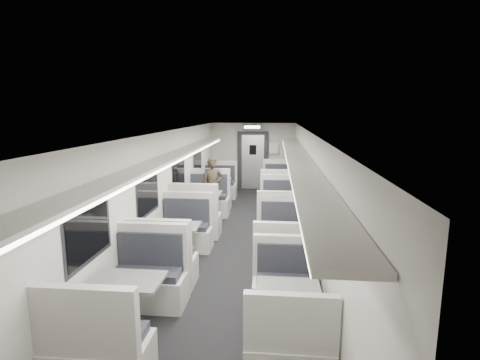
% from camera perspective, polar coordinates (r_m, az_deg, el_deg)
% --- Properties ---
extents(room, '(3.24, 12.24, 2.64)m').
position_cam_1_polar(room, '(7.69, -0.76, -1.67)').
color(room, black).
rests_on(room, ground).
extents(booth_left_a, '(1.10, 2.22, 1.19)m').
position_cam_1_polar(booth_left_a, '(11.54, -3.72, -1.66)').
color(booth_left_a, '#ABA7A1').
rests_on(booth_left_a, room).
extents(booth_left_b, '(1.16, 2.35, 1.26)m').
position_cam_1_polar(booth_left_b, '(9.45, -5.82, -4.28)').
color(booth_left_b, '#ABA7A1').
rests_on(booth_left_b, room).
extents(booth_left_c, '(1.07, 2.18, 1.16)m').
position_cam_1_polar(booth_left_c, '(7.12, -9.80, -9.62)').
color(booth_left_c, '#ABA7A1').
rests_on(booth_left_c, room).
extents(booth_left_d, '(1.09, 2.22, 1.19)m').
position_cam_1_polar(booth_left_d, '(5.14, -16.82, -18.10)').
color(booth_left_d, '#ABA7A1').
rests_on(booth_left_d, room).
extents(booth_right_a, '(1.16, 2.36, 1.26)m').
position_cam_1_polar(booth_right_a, '(11.38, 6.27, -1.76)').
color(booth_right_a, '#ABA7A1').
rests_on(booth_right_a, room).
extents(booth_right_b, '(1.10, 2.23, 1.19)m').
position_cam_1_polar(booth_right_b, '(8.93, 6.46, -5.31)').
color(booth_right_b, '#ABA7A1').
rests_on(booth_right_b, room).
extents(booth_right_c, '(1.03, 2.09, 1.12)m').
position_cam_1_polar(booth_right_c, '(7.03, 6.71, -9.96)').
color(booth_right_c, '#ABA7A1').
rests_on(booth_right_c, room).
extents(booth_right_d, '(0.95, 1.94, 1.04)m').
position_cam_1_polar(booth_right_d, '(5.01, 7.23, -19.14)').
color(booth_right_d, '#ABA7A1').
rests_on(booth_right_d, room).
extents(passenger, '(0.63, 0.46, 1.59)m').
position_cam_1_polar(passenger, '(10.24, -4.16, -0.95)').
color(passenger, black).
rests_on(passenger, room).
extents(window_a, '(0.02, 1.18, 0.84)m').
position_cam_1_polar(window_a, '(11.21, -6.45, 2.88)').
color(window_a, black).
rests_on(window_a, room).
extents(window_b, '(0.02, 1.18, 0.84)m').
position_cam_1_polar(window_b, '(9.10, -9.29, 1.04)').
color(window_b, black).
rests_on(window_b, room).
extents(window_c, '(0.02, 1.18, 0.84)m').
position_cam_1_polar(window_c, '(7.03, -13.82, -1.89)').
color(window_c, black).
rests_on(window_c, room).
extents(window_d, '(0.02, 1.18, 0.84)m').
position_cam_1_polar(window_d, '(5.07, -22.02, -7.12)').
color(window_d, black).
rests_on(window_d, room).
extents(luggage_rack_left, '(0.46, 10.40, 0.09)m').
position_cam_1_polar(luggage_rack_left, '(7.52, -10.51, 3.41)').
color(luggage_rack_left, '#ABA7A1').
rests_on(luggage_rack_left, room).
extents(luggage_rack_right, '(0.46, 10.40, 0.09)m').
position_cam_1_polar(luggage_rack_right, '(7.24, 8.81, 3.20)').
color(luggage_rack_right, '#ABA7A1').
rests_on(luggage_rack_right, room).
extents(vestibule_door, '(1.10, 0.13, 2.10)m').
position_cam_1_polar(vestibule_door, '(13.55, 1.97, 2.92)').
color(vestibule_door, black).
rests_on(vestibule_door, room).
extents(exit_sign, '(0.62, 0.12, 0.16)m').
position_cam_1_polar(exit_sign, '(12.96, 1.87, 8.08)').
color(exit_sign, black).
rests_on(exit_sign, room).
extents(wall_notice, '(0.32, 0.02, 0.40)m').
position_cam_1_polar(wall_notice, '(13.46, 5.18, 4.80)').
color(wall_notice, silver).
rests_on(wall_notice, room).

